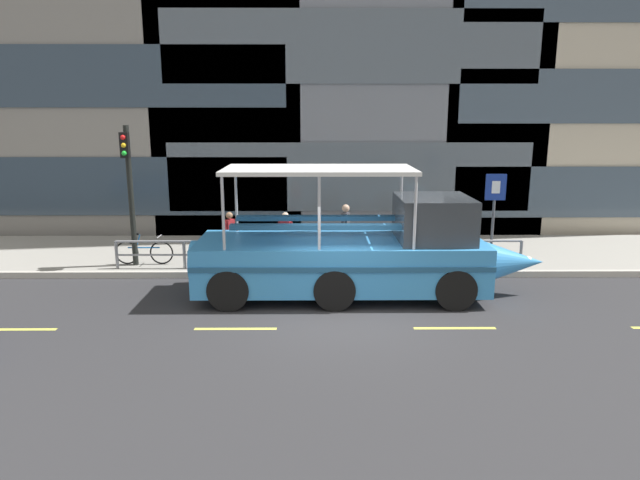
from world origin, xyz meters
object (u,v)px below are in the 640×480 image
(leaned_bicycle, at_px, (144,252))
(pedestrian_near_stern, at_px, (230,231))
(duck_tour_boat, at_px, (361,254))
(pedestrian_mid_left, at_px, (346,226))
(pedestrian_near_bow, at_px, (433,226))
(parking_sign, at_px, (494,204))
(pedestrian_mid_right, at_px, (285,232))
(traffic_light_pole, at_px, (129,182))

(leaned_bicycle, xyz_separation_m, pedestrian_near_stern, (2.53, 0.40, 0.54))
(duck_tour_boat, bearing_deg, pedestrian_mid_left, 94.46)
(pedestrian_near_bow, relative_size, pedestrian_near_stern, 1.03)
(parking_sign, height_order, pedestrian_near_stern, parking_sign)
(pedestrian_near_bow, distance_m, pedestrian_mid_right, 4.69)
(leaned_bicycle, height_order, pedestrian_near_stern, pedestrian_near_stern)
(parking_sign, xyz_separation_m, pedestrian_near_bow, (-1.52, 1.18, -0.90))
(pedestrian_mid_right, distance_m, pedestrian_near_stern, 1.72)
(leaned_bicycle, bearing_deg, traffic_light_pole, -149.27)
(leaned_bicycle, relative_size, duck_tour_boat, 0.19)
(pedestrian_near_stern, bearing_deg, traffic_light_pole, -168.83)
(duck_tour_boat, xyz_separation_m, pedestrian_mid_left, (-0.23, 2.98, 0.12))
(traffic_light_pole, relative_size, parking_sign, 1.51)
(traffic_light_pole, distance_m, leaned_bicycle, 2.13)
(traffic_light_pole, xyz_separation_m, pedestrian_mid_right, (4.48, 0.33, -1.55))
(pedestrian_near_bow, distance_m, pedestrian_mid_left, 2.83)
(leaned_bicycle, height_order, pedestrian_near_bow, pedestrian_near_bow)
(duck_tour_boat, relative_size, pedestrian_near_stern, 5.95)
(pedestrian_near_bow, relative_size, pedestrian_mid_right, 1.01)
(duck_tour_boat, relative_size, pedestrian_mid_left, 5.23)
(leaned_bicycle, height_order, pedestrian_mid_right, pedestrian_mid_right)
(parking_sign, height_order, duck_tour_boat, duck_tour_boat)
(traffic_light_pole, bearing_deg, leaned_bicycle, 30.73)
(pedestrian_near_stern, bearing_deg, pedestrian_near_bow, 5.45)
(duck_tour_boat, height_order, pedestrian_mid_right, duck_tour_boat)
(duck_tour_boat, xyz_separation_m, pedestrian_mid_right, (-2.06, 2.64, 0.01))
(traffic_light_pole, bearing_deg, pedestrian_near_bow, 7.21)
(duck_tour_boat, bearing_deg, pedestrian_mid_right, 127.99)
(traffic_light_pole, height_order, leaned_bicycle, traffic_light_pole)
(duck_tour_boat, xyz_separation_m, pedestrian_near_bow, (2.55, 3.46, 0.03))
(pedestrian_mid_left, bearing_deg, pedestrian_near_stern, -178.02)
(parking_sign, bearing_deg, duck_tour_boat, -150.84)
(traffic_light_pole, height_order, pedestrian_near_bow, traffic_light_pole)
(traffic_light_pole, xyz_separation_m, duck_tour_boat, (6.54, -2.31, -1.57))
(pedestrian_mid_right, bearing_deg, traffic_light_pole, -175.75)
(leaned_bicycle, bearing_deg, pedestrian_near_bow, 6.49)
(pedestrian_near_bow, xyz_separation_m, pedestrian_near_stern, (-6.32, -0.60, -0.03))
(duck_tour_boat, relative_size, pedestrian_near_bow, 5.76)
(parking_sign, distance_m, pedestrian_mid_right, 6.21)
(parking_sign, distance_m, duck_tour_boat, 4.76)
(traffic_light_pole, xyz_separation_m, parking_sign, (10.61, -0.03, -0.64))
(duck_tour_boat, height_order, pedestrian_near_bow, duck_tour_boat)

